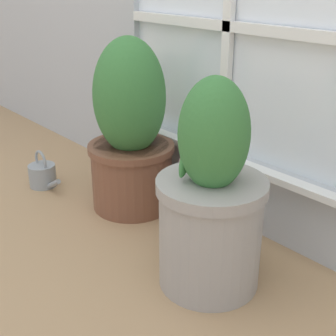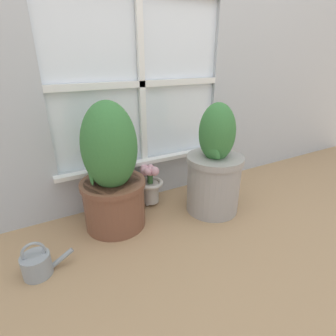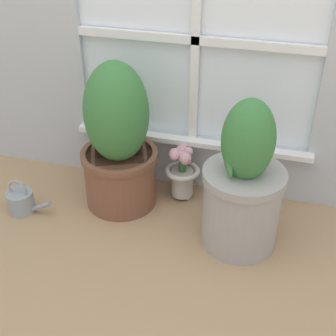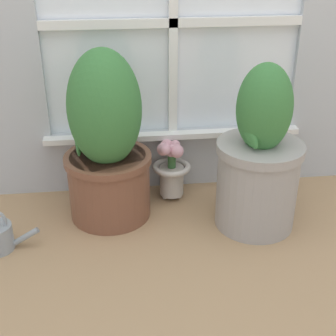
{
  "view_description": "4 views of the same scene",
  "coord_description": "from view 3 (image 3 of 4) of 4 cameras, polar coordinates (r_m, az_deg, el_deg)",
  "views": [
    {
      "loc": [
        1.12,
        -0.75,
        0.91
      ],
      "look_at": [
        -0.03,
        0.25,
        0.26
      ],
      "focal_mm": 50.0,
      "sensor_mm": 36.0,
      "label": 1
    },
    {
      "loc": [
        -0.63,
        -0.94,
        0.88
      ],
      "look_at": [
        0.04,
        0.26,
        0.29
      ],
      "focal_mm": 28.0,
      "sensor_mm": 36.0,
      "label": 2
    },
    {
      "loc": [
        0.39,
        -1.38,
        1.34
      ],
      "look_at": [
        -0.05,
        0.24,
        0.25
      ],
      "focal_mm": 50.0,
      "sensor_mm": 36.0,
      "label": 3
    },
    {
      "loc": [
        -0.24,
        -1.38,
        1.06
      ],
      "look_at": [
        -0.04,
        0.3,
        0.19
      ],
      "focal_mm": 50.0,
      "sensor_mm": 36.0,
      "label": 4
    }
  ],
  "objects": [
    {
      "name": "watering_can",
      "position": [
        2.24,
        -17.48,
        -3.85
      ],
      "size": [
        0.22,
        0.12,
        0.17
      ],
      "color": "gray",
      "rests_on": "ground_plane"
    },
    {
      "name": "flower_vase",
      "position": [
        2.17,
        1.72,
        -0.4
      ],
      "size": [
        0.16,
        0.16,
        0.27
      ],
      "color": "#BCB7AD",
      "rests_on": "ground_plane"
    },
    {
      "name": "potted_plant_left",
      "position": [
        2.07,
        -6.09,
        3.01
      ],
      "size": [
        0.35,
        0.35,
        0.69
      ],
      "color": "brown",
      "rests_on": "ground_plane"
    },
    {
      "name": "ground_plane",
      "position": [
        1.96,
        -0.53,
        -10.1
      ],
      "size": [
        10.0,
        10.0,
        0.0
      ],
      "primitive_type": "plane",
      "color": "tan"
    },
    {
      "name": "potted_plant_right",
      "position": [
        1.87,
        9.14,
        -2.42
      ],
      "size": [
        0.33,
        0.33,
        0.65
      ],
      "color": "#9E9993",
      "rests_on": "ground_plane"
    }
  ]
}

